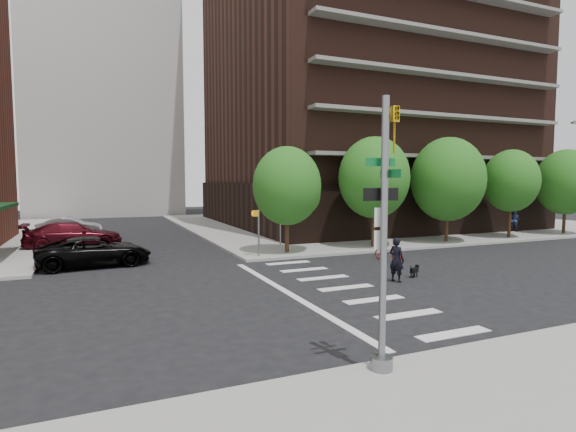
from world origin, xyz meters
name	(u,v)px	position (x,y,z in m)	size (l,w,h in m)	color
ground	(277,295)	(0.00, 0.00, 0.00)	(120.00, 120.00, 0.00)	black
sidewalk_ne	(377,222)	(20.50, 23.50, 0.07)	(39.00, 33.00, 0.15)	gray
crosswalk	(329,290)	(2.21, 0.00, 0.01)	(3.85, 13.00, 0.01)	silver
apartment_tower	(356,13)	(18.00, 24.00, 20.91)	(26.65, 25.50, 45.00)	black
tree_a	(287,186)	(4.00, 8.50, 4.04)	(4.00, 4.00, 5.90)	#301E11
tree_b	(374,178)	(10.00, 8.50, 4.54)	(4.50, 4.50, 6.65)	#301E11
tree_c	(448,179)	(16.00, 8.50, 4.45)	(5.00, 5.00, 6.80)	#301E11
tree_d	(511,181)	(22.00, 8.50, 4.34)	(4.00, 4.00, 6.20)	#301E11
tree_e	(566,182)	(28.00, 8.50, 4.25)	(4.50, 4.50, 6.35)	#301E11
traffic_signal	(384,256)	(-0.47, -7.49, 2.70)	(0.90, 0.75, 6.00)	slate
pedestrian_signal	(263,225)	(2.32, 7.92, 1.85)	(2.18, 0.67, 2.60)	slate
parked_car_black	(95,252)	(-6.40, 9.00, 0.76)	(5.47, 2.52, 1.52)	black
parked_car_maroon	(73,235)	(-7.67, 16.30, 0.86)	(5.91, 2.40, 1.72)	#470C14
parked_car_silver	(70,227)	(-8.20, 22.88, 0.76)	(4.64, 1.62, 1.53)	#B6B7BD
scooter	(388,252)	(8.23, 4.43, 0.48)	(0.63, 1.81, 0.95)	maroon
dog_walker	(396,260)	(5.57, 0.12, 0.96)	(0.46, 0.70, 1.92)	black
dog	(415,270)	(6.87, 0.53, 0.33)	(0.63, 0.39, 0.53)	black
pedestrian_far	(515,220)	(25.53, 11.00, 1.09)	(0.71, 0.91, 1.87)	navy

